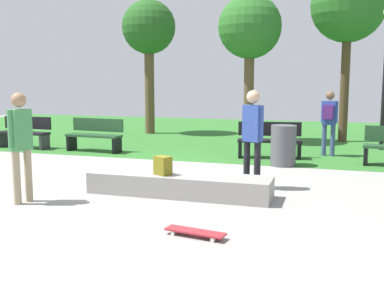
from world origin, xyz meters
TOP-DOWN VIEW (x-y plane):
  - ground_plane at (0.00, 0.00)m, footprint 28.00×28.00m
  - grass_lawn at (0.00, 7.98)m, footprint 26.60×12.03m
  - concrete_ledge at (1.10, -1.21)m, footprint 3.20×0.73m
  - backpack_on_ledge at (0.84, -1.31)m, footprint 0.34×0.31m
  - skater_performing_trick at (-1.16, -2.42)m, footprint 0.28×0.42m
  - skater_watching at (2.22, -0.35)m, footprint 0.41×0.30m
  - skateboard_by_ledge at (1.99, -3.17)m, footprint 0.82×0.33m
  - park_bench_near_lamppost at (-4.98, 2.72)m, footprint 1.62×0.54m
  - park_bench_far_left at (2.08, 3.11)m, footprint 1.65×0.70m
  - park_bench_near_path at (-2.70, 2.75)m, footprint 1.63×0.60m
  - tree_slender_maple at (-2.89, 7.22)m, footprint 1.94×1.94m
  - tree_tall_oak at (3.90, 6.94)m, footprint 2.30×2.30m
  - tree_broad_elm at (1.01, 5.95)m, footprint 1.97×1.97m
  - trash_bin at (2.53, 2.13)m, footprint 0.58×0.58m
  - pedestrian_with_backpack at (3.50, 3.85)m, footprint 0.42×0.39m

SIDE VIEW (x-z plane):
  - ground_plane at x=0.00m, z-range 0.00..0.00m
  - grass_lawn at x=0.00m, z-range 0.00..0.01m
  - skateboard_by_ledge at x=1.99m, z-range 0.02..0.10m
  - concrete_ledge at x=1.10m, z-range 0.00..0.37m
  - trash_bin at x=2.53m, z-range 0.00..0.94m
  - park_bench_near_lamppost at x=-4.98m, z-range 0.03..0.94m
  - park_bench_far_left at x=2.08m, z-range 0.03..0.94m
  - park_bench_near_path at x=-2.70m, z-range 0.03..0.94m
  - backpack_on_ledge at x=0.84m, z-range 0.37..0.69m
  - pedestrian_with_backpack at x=3.50m, z-range 0.17..1.86m
  - skater_performing_trick at x=-1.16m, z-range 0.16..1.95m
  - skater_watching at x=2.22m, z-range 0.16..1.96m
  - tree_broad_elm at x=1.01m, z-range 1.23..5.83m
  - tree_slender_maple at x=-2.89m, z-range 1.33..6.16m
  - tree_tall_oak at x=3.90m, z-range 1.51..6.94m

